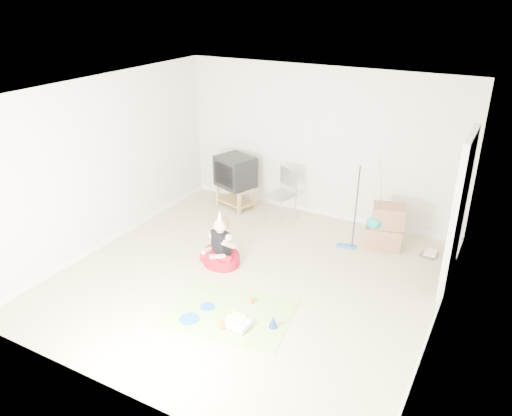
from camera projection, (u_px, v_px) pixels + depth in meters
The scene contains 16 objects.
ground at pixel (249, 278), 7.02m from camera, with size 5.00×5.00×0.00m, color beige.
doorway_recess at pixel (459, 216), 6.48m from camera, with size 0.02×0.90×2.05m, color black.
tv_stand at pixel (236, 194), 9.17m from camera, with size 0.77×0.61×0.42m.
crt_tv at pixel (235, 172), 8.99m from camera, with size 0.64×0.53×0.55m, color black.
folding_chair at pixel (281, 195), 8.60m from camera, with size 0.54×0.53×0.94m.
cardboard_boxes at pixel (385, 227), 7.73m from camera, with size 0.64×0.55×0.70m.
floor_mop at pixel (347, 232), 7.74m from camera, with size 0.33×0.41×1.24m.
book_pile at pixel (430, 253), 7.58m from camera, with size 0.24×0.28×0.08m.
seated_woman at pixel (221, 252), 7.31m from camera, with size 0.76×0.76×0.86m.
party_mat at pixel (229, 313), 6.27m from camera, with size 1.56×1.13×0.01m, color #FF358D.
birthday_cake at pixel (238, 324), 6.00m from camera, with size 0.30×0.24×0.14m.
blue_plate_near at pixel (207, 307), 6.37m from camera, with size 0.19×0.19×0.01m, color blue.
blue_plate_far at pixel (189, 319), 6.14m from camera, with size 0.25×0.25×0.01m, color blue.
orange_cup_near at pixel (251, 300), 6.44m from camera, with size 0.07×0.07×0.08m, color orange.
orange_cup_far at pixel (222, 325), 5.96m from camera, with size 0.08×0.08×0.09m, color orange.
blue_party_hat at pixel (273, 322), 5.97m from camera, with size 0.11×0.11×0.16m, color #1833AB.
Camera 1 is at (2.97, -5.22, 3.77)m, focal length 35.00 mm.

